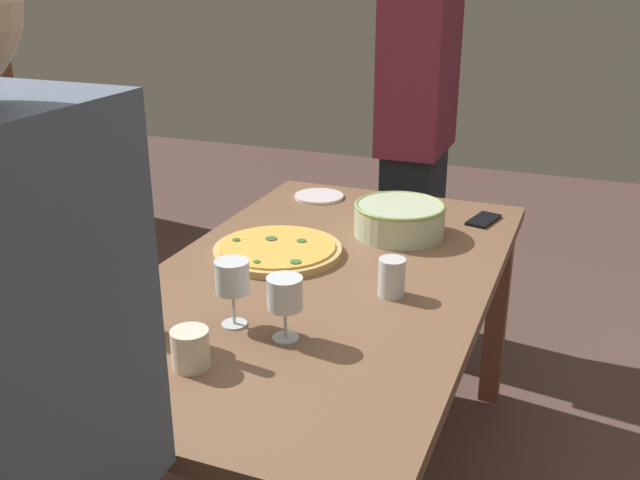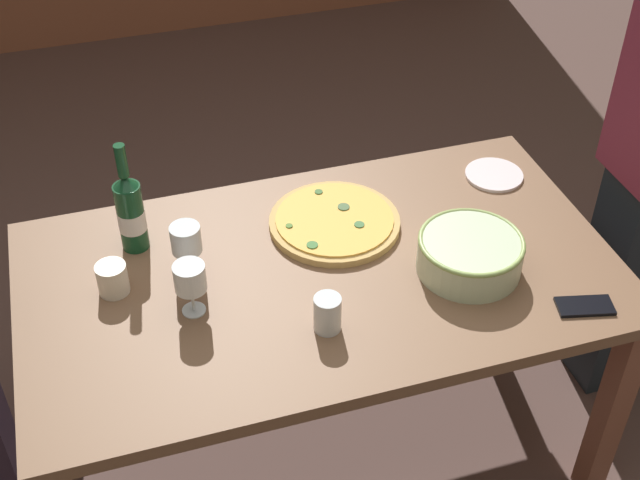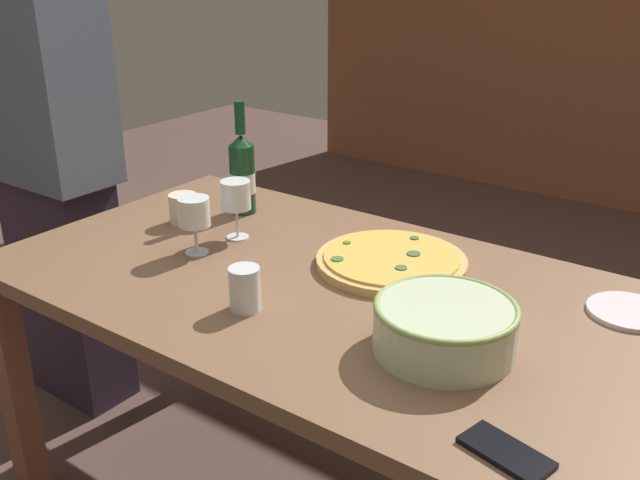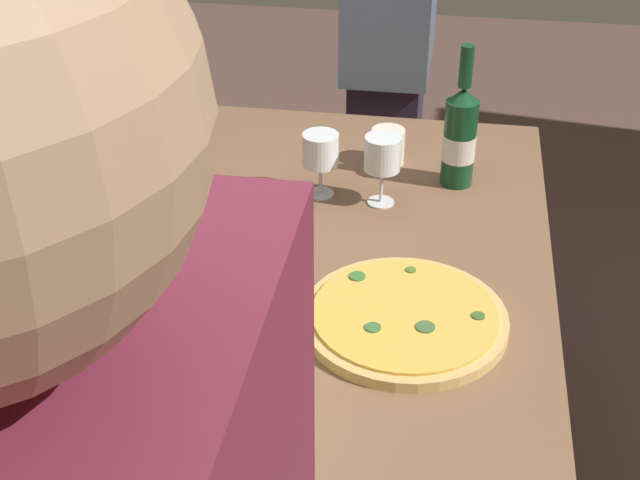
{
  "view_description": "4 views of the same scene",
  "coord_description": "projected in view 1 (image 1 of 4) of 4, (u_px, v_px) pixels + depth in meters",
  "views": [
    {
      "loc": [
        -1.65,
        -0.66,
        1.54
      ],
      "look_at": [
        0.0,
        0.0,
        0.85
      ],
      "focal_mm": 40.24,
      "sensor_mm": 36.0,
      "label": 1
    },
    {
      "loc": [
        -0.5,
        -1.64,
        2.27
      ],
      "look_at": [
        0.0,
        0.0,
        0.85
      ],
      "focal_mm": 47.82,
      "sensor_mm": 36.0,
      "label": 2
    },
    {
      "loc": [
        0.89,
        -1.24,
        1.49
      ],
      "look_at": [
        0.0,
        0.0,
        0.85
      ],
      "focal_mm": 39.92,
      "sensor_mm": 36.0,
      "label": 3
    },
    {
      "loc": [
        1.38,
        0.22,
        1.74
      ],
      "look_at": [
        0.0,
        0.0,
        0.85
      ],
      "focal_mm": 49.68,
      "sensor_mm": 36.0,
      "label": 4
    }
  ],
  "objects": [
    {
      "name": "side_plate",
      "position": [
        319.0,
        196.0,
        2.59
      ],
      "size": [
        0.18,
        0.18,
        0.01
      ],
      "primitive_type": "cylinder",
      "color": "white",
      "rests_on": "dining_table"
    },
    {
      "name": "cup_amber",
      "position": [
        392.0,
        277.0,
        1.81
      ],
      "size": [
        0.07,
        0.07,
        0.1
      ],
      "primitive_type": "cylinder",
      "color": "white",
      "rests_on": "dining_table"
    },
    {
      "name": "wine_glass_near_pizza",
      "position": [
        232.0,
        280.0,
        1.64
      ],
      "size": [
        0.08,
        0.08,
        0.16
      ],
      "color": "white",
      "rests_on": "dining_table"
    },
    {
      "name": "dining_table",
      "position": [
        320.0,
        306.0,
        1.98
      ],
      "size": [
        1.6,
        0.9,
        0.75
      ],
      "color": "brown",
      "rests_on": "ground"
    },
    {
      "name": "person_guest_left",
      "position": [
        416.0,
        142.0,
        2.86
      ],
      "size": [
        0.39,
        0.24,
        1.71
      ],
      "rotation": [
        0.0,
        0.0,
        -3.12
      ],
      "color": "#1E262E",
      "rests_on": "ground"
    },
    {
      "name": "cup_ceramic",
      "position": [
        190.0,
        349.0,
        1.49
      ],
      "size": [
        0.08,
        0.08,
        0.09
      ],
      "primitive_type": "cylinder",
      "color": "#F0E6CE",
      "rests_on": "dining_table"
    },
    {
      "name": "wine_glass_by_bottle",
      "position": [
        285.0,
        296.0,
        1.58
      ],
      "size": [
        0.08,
        0.08,
        0.15
      ],
      "color": "white",
      "rests_on": "dining_table"
    },
    {
      "name": "wine_bottle",
      "position": [
        141.0,
        287.0,
        1.59
      ],
      "size": [
        0.08,
        0.08,
        0.33
      ],
      "color": "#134023",
      "rests_on": "dining_table"
    },
    {
      "name": "cell_phone",
      "position": [
        483.0,
        220.0,
        2.35
      ],
      "size": [
        0.16,
        0.1,
        0.01
      ],
      "primitive_type": "cube",
      "rotation": [
        0.0,
        0.0,
        1.34
      ],
      "color": "black",
      "rests_on": "dining_table"
    },
    {
      "name": "serving_bowl",
      "position": [
        399.0,
        218.0,
        2.22
      ],
      "size": [
        0.28,
        0.28,
        0.1
      ],
      "color": "beige",
      "rests_on": "dining_table"
    },
    {
      "name": "pizza",
      "position": [
        278.0,
        250.0,
        2.08
      ],
      "size": [
        0.38,
        0.38,
        0.03
      ],
      "color": "tan",
      "rests_on": "dining_table"
    }
  ]
}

